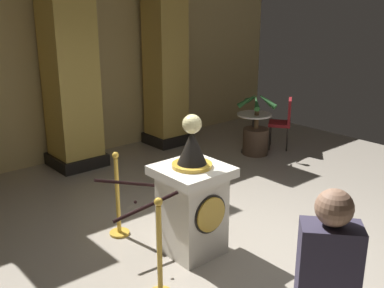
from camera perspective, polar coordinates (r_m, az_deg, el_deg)
ground_plane at (r=5.26m, az=5.59°, el=-13.43°), size 10.12×10.12×0.00m
back_wall at (r=8.13m, az=-16.76°, el=11.28°), size 10.12×0.16×3.84m
pedestal_clock at (r=5.00m, az=0.04°, el=-7.06°), size 0.72×0.72×1.58m
stanchion_near at (r=5.53m, az=-9.19°, el=-7.68°), size 0.24×0.24×1.05m
stanchion_far at (r=4.41m, az=-4.04°, el=-14.59°), size 0.24×0.24×1.02m
velvet_rope at (r=4.77m, az=-7.12°, el=-6.24°), size 0.84×0.86×0.22m
column_right at (r=8.69m, az=-3.37°, el=11.73°), size 0.75×0.75×3.68m
column_centre_rear at (r=7.68m, az=-15.13°, el=10.42°), size 0.85×0.85×3.68m
potted_palm_right at (r=8.38m, az=7.97°, el=1.12°), size 0.67×0.71×1.16m
cafe_table at (r=8.45m, az=7.71°, el=2.03°), size 0.63×0.63×0.73m
cafe_chair_red at (r=8.73m, az=11.39°, el=3.07°), size 0.56×0.56×0.96m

